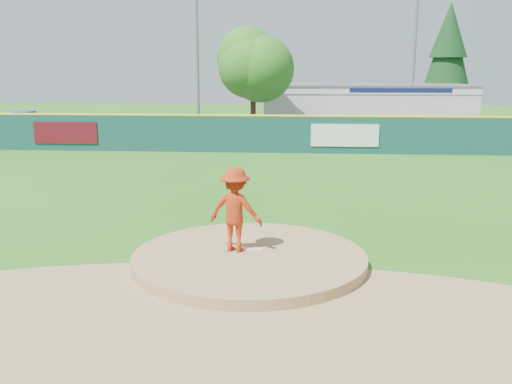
# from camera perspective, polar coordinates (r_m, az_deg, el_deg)

# --- Properties ---
(ground) EXTENTS (120.00, 120.00, 0.00)m
(ground) POSITION_cam_1_polar(r_m,az_deg,el_deg) (13.53, -0.67, -7.20)
(ground) COLOR #286B19
(ground) RESTS_ON ground
(pitchers_mound) EXTENTS (5.50, 5.50, 0.50)m
(pitchers_mound) POSITION_cam_1_polar(r_m,az_deg,el_deg) (13.53, -0.67, -7.20)
(pitchers_mound) COLOR #9E774C
(pitchers_mound) RESTS_ON ground
(pitching_rubber) EXTENTS (0.60, 0.15, 0.04)m
(pitching_rubber) POSITION_cam_1_polar(r_m,az_deg,el_deg) (13.73, -0.56, -5.72)
(pitching_rubber) COLOR white
(pitching_rubber) RESTS_ON pitchers_mound
(infield_dirt_arc) EXTENTS (15.40, 15.40, 0.01)m
(infield_dirt_arc) POSITION_cam_1_polar(r_m,az_deg,el_deg) (10.76, -2.14, -12.49)
(infield_dirt_arc) COLOR #9E774C
(infield_dirt_arc) RESTS_ON ground
(parking_lot) EXTENTS (44.00, 16.00, 0.02)m
(parking_lot) POSITION_cam_1_polar(r_m,az_deg,el_deg) (39.97, 2.83, 5.81)
(parking_lot) COLOR #38383A
(parking_lot) RESTS_ON ground
(pitcher) EXTENTS (1.43, 1.02, 2.00)m
(pitcher) POSITION_cam_1_polar(r_m,az_deg,el_deg) (13.44, -2.07, -1.77)
(pitcher) COLOR #A92D0E
(pitcher) RESTS_ON pitchers_mound
(van) EXTENTS (5.63, 3.79, 1.43)m
(van) POSITION_cam_1_polar(r_m,az_deg,el_deg) (34.20, 11.35, 5.71)
(van) COLOR white
(van) RESTS_ON parking_lot
(pool_building_grp) EXTENTS (15.20, 8.20, 3.31)m
(pool_building_grp) POSITION_cam_1_polar(r_m,az_deg,el_deg) (45.05, 10.78, 8.45)
(pool_building_grp) COLOR silver
(pool_building_grp) RESTS_ON ground
(fence_banners) EXTENTS (18.97, 0.04, 1.20)m
(fence_banners) POSITION_cam_1_polar(r_m,az_deg,el_deg) (31.28, -5.38, 5.79)
(fence_banners) COLOR #5D0D17
(fence_banners) RESTS_ON ground
(playground_slide) EXTENTS (1.15, 3.23, 1.78)m
(playground_slide) POSITION_cam_1_polar(r_m,az_deg,el_deg) (40.33, -22.17, 6.26)
(playground_slide) COLOR blue
(playground_slide) RESTS_ON ground
(outfield_fence) EXTENTS (40.00, 0.14, 2.07)m
(outfield_fence) POSITION_cam_1_polar(r_m,az_deg,el_deg) (30.92, 2.34, 5.92)
(outfield_fence) COLOR #133F3F
(outfield_fence) RESTS_ON ground
(deciduous_tree) EXTENTS (5.60, 5.60, 7.36)m
(deciduous_tree) POSITION_cam_1_polar(r_m,az_deg,el_deg) (37.84, -0.29, 12.36)
(deciduous_tree) COLOR #382314
(deciduous_tree) RESTS_ON ground
(conifer_tree) EXTENTS (4.40, 4.40, 9.50)m
(conifer_tree) POSITION_cam_1_polar(r_m,az_deg,el_deg) (50.13, 18.65, 12.85)
(conifer_tree) COLOR #382314
(conifer_tree) RESTS_ON ground
(light_pole_left) EXTENTS (1.75, 0.25, 11.00)m
(light_pole_left) POSITION_cam_1_polar(r_m,az_deg,el_deg) (40.37, -5.90, 14.41)
(light_pole_left) COLOR gray
(light_pole_left) RESTS_ON ground
(light_pole_right) EXTENTS (1.75, 0.25, 10.00)m
(light_pole_right) POSITION_cam_1_polar(r_m,az_deg,el_deg) (42.45, 15.57, 13.25)
(light_pole_right) COLOR gray
(light_pole_right) RESTS_ON ground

